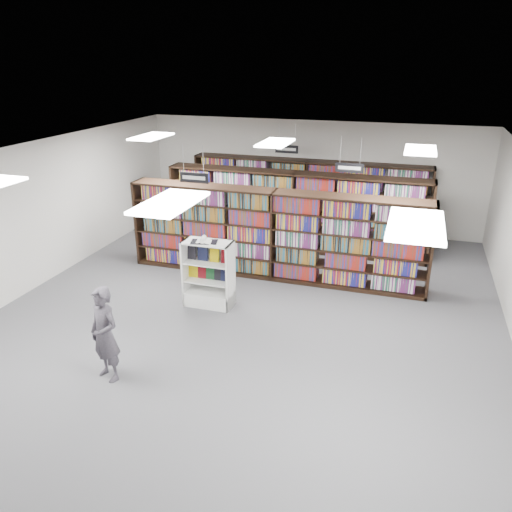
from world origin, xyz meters
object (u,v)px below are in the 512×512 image
(bookshelf_row_near, at_px, (274,235))
(endcap_display, at_px, (210,283))
(open_book, at_px, (204,240))
(shopper, at_px, (105,334))

(bookshelf_row_near, bearing_deg, endcap_display, -116.82)
(endcap_display, xyz_separation_m, open_book, (-0.06, -0.08, 0.98))
(bookshelf_row_near, xyz_separation_m, open_book, (-0.95, -1.86, 0.40))
(bookshelf_row_near, bearing_deg, open_book, -117.20)
(open_book, bearing_deg, shopper, -114.31)
(bookshelf_row_near, distance_m, shopper, 4.93)
(bookshelf_row_near, height_order, open_book, bookshelf_row_near)
(open_book, xyz_separation_m, shopper, (-0.51, -2.85, -0.65))
(bookshelf_row_near, bearing_deg, shopper, -107.25)
(bookshelf_row_near, distance_m, open_book, 2.13)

